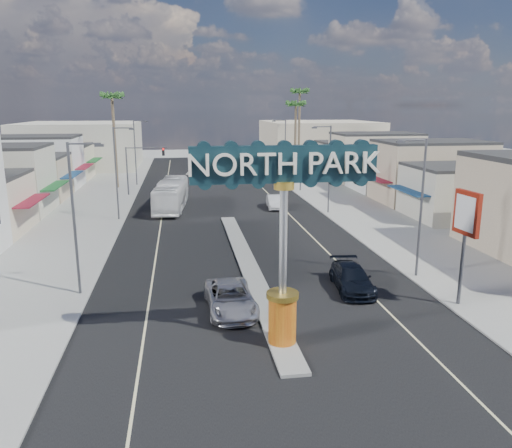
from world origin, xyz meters
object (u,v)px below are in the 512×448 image
object	(u,v)px
gateway_sign	(284,222)
palm_right_far	(300,96)
car_parked_right	(275,202)
suv_left	(230,298)
streetlight_l_near	(76,211)
streetlight_r_mid	(328,165)
suv_right	(352,278)
traffic_signal_right	(287,159)
traffic_signal_left	(142,161)
palm_right_mid	(296,108)
streetlight_l_mid	(118,169)
streetlight_r_far	(284,147)
palm_left_far	(112,101)
bank_pylon_sign	(466,220)
city_bus	(171,195)
streetlight_r_near	(419,201)
streetlight_l_far	(136,149)

from	to	relation	value
gateway_sign	palm_right_far	size ratio (longest dim) A/B	0.65
car_parked_right	suv_left	bearing A→B (deg)	-100.95
streetlight_l_near	streetlight_r_mid	xyz separation A→B (m)	(20.87, 20.00, 0.00)
suv_left	suv_right	xyz separation A→B (m)	(7.64, 2.15, -0.02)
streetlight_r_mid	suv_left	size ratio (longest dim) A/B	1.65
traffic_signal_right	car_parked_right	xyz separation A→B (m)	(-3.59, -10.49, -3.56)
traffic_signal_left	palm_right_mid	world-z (taller)	palm_right_mid
streetlight_l_mid	gateway_sign	bearing A→B (deg)	-69.58
suv_left	streetlight_r_far	bearing A→B (deg)	72.58
traffic_signal_right	palm_right_mid	size ratio (longest dim) A/B	0.50
palm_left_far	streetlight_l_mid	bearing A→B (deg)	-82.69
palm_left_far	car_parked_right	xyz separation A→B (m)	(18.59, -16.50, -10.78)
car_parked_right	streetlight_r_mid	bearing A→B (deg)	-31.25
car_parked_right	suv_right	bearing A→B (deg)	-85.27
streetlight_r_mid	bank_pylon_sign	bearing A→B (deg)	-89.28
streetlight_l_mid	streetlight_r_far	size ratio (longest dim) A/B	1.00
palm_left_far	palm_right_mid	distance (m)	26.70
streetlight_l_near	city_bus	xyz separation A→B (m)	(4.88, 24.69, -3.49)
suv_right	city_bus	world-z (taller)	city_bus
traffic_signal_right	streetlight_l_near	xyz separation A→B (m)	(-19.62, -33.99, 0.79)
palm_right_far	streetlight_r_near	bearing A→B (deg)	-95.02
bank_pylon_sign	streetlight_r_near	bearing A→B (deg)	88.68
palm_left_far	suv_right	distance (m)	46.82
streetlight_r_mid	palm_right_mid	world-z (taller)	palm_right_mid
streetlight_l_mid	suv_left	bearing A→B (deg)	-70.43
streetlight_l_far	car_parked_right	distance (m)	24.86
traffic_signal_right	gateway_sign	bearing A→B (deg)	-102.33
streetlight_l_mid	suv_right	world-z (taller)	streetlight_l_mid
traffic_signal_right	palm_left_far	bearing A→B (deg)	164.85
streetlight_r_near	bank_pylon_sign	xyz separation A→B (m)	(0.31, -4.86, -0.10)
traffic_signal_right	streetlight_r_far	distance (m)	8.14
streetlight_l_near	car_parked_right	world-z (taller)	streetlight_l_near
streetlight_l_far	bank_pylon_sign	world-z (taller)	streetlight_l_far
streetlight_r_near	palm_right_far	xyz separation A→B (m)	(4.57, 52.00, 7.32)
streetlight_l_mid	suv_right	distance (m)	27.25
streetlight_l_mid	streetlight_r_near	world-z (taller)	same
suv_left	bank_pylon_sign	distance (m)	13.47
palm_right_mid	palm_right_far	distance (m)	6.57
city_bus	palm_right_far	bearing A→B (deg)	58.99
palm_right_far	car_parked_right	bearing A→B (deg)	-108.27
streetlight_r_near	traffic_signal_right	bearing A→B (deg)	92.10
traffic_signal_left	palm_right_mid	bearing A→B (deg)	28.42
palm_right_far	traffic_signal_left	bearing A→B (deg)	-143.33
streetlight_r_mid	palm_left_far	xyz separation A→B (m)	(-23.43, 20.00, 6.43)
suv_left	car_parked_right	size ratio (longest dim) A/B	1.25
streetlight_r_near	car_parked_right	world-z (taller)	streetlight_r_near
bank_pylon_sign	streetlight_r_mid	bearing A→B (deg)	85.72
traffic_signal_left	palm_right_far	bearing A→B (deg)	36.67
streetlight_l_mid	car_parked_right	distance (m)	16.97
streetlight_l_far	streetlight_r_far	world-z (taller)	same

